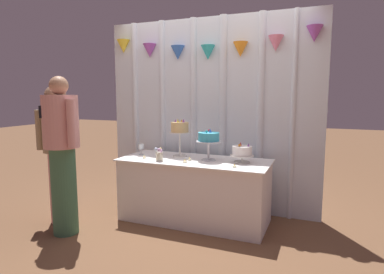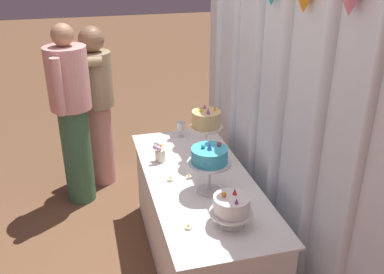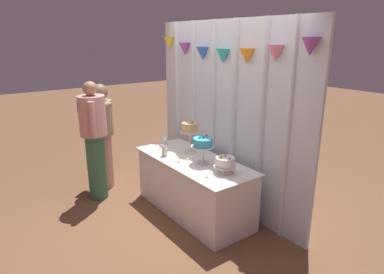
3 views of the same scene
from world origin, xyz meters
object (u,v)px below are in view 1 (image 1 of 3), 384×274
(cake_table, at_px, (194,190))
(cake_display_center, at_px, (209,139))
(tealight_far_left, at_px, (144,158))
(guest_girl_blue_dress, at_px, (58,147))
(wine_glass, at_px, (141,147))
(tealight_far_right, at_px, (234,166))
(tealight_near_right, at_px, (190,159))
(tealight_near_left, at_px, (185,162))
(flower_vase, at_px, (159,155))
(cake_display_rightmost, at_px, (242,152))
(guest_man_dark_suit, at_px, (62,150))
(cake_display_leftmost, at_px, (180,129))

(cake_table, height_order, cake_display_center, cake_display_center)
(cake_table, xyz_separation_m, tealight_far_left, (-0.57, -0.16, 0.37))
(guest_girl_blue_dress, bearing_deg, wine_glass, 43.40)
(wine_glass, relative_size, tealight_far_right, 3.14)
(cake_table, bearing_deg, tealight_near_right, -113.28)
(tealight_near_left, bearing_deg, flower_vase, -176.73)
(cake_display_rightmost, relative_size, tealight_far_right, 5.94)
(tealight_far_right, relative_size, guest_girl_blue_dress, 0.03)
(cake_display_center, relative_size, guest_man_dark_suit, 0.22)
(tealight_far_right, bearing_deg, cake_display_center, 147.37)
(cake_display_center, xyz_separation_m, flower_vase, (-0.51, -0.24, -0.18))
(cake_display_leftmost, height_order, guest_man_dark_suit, guest_man_dark_suit)
(cake_display_leftmost, relative_size, tealight_near_left, 10.42)
(flower_vase, relative_size, guest_man_dark_suit, 0.09)
(tealight_near_left, bearing_deg, guest_man_dark_suit, -149.85)
(cake_table, distance_m, guest_girl_blue_dress, 1.64)
(tealight_near_left, relative_size, guest_man_dark_suit, 0.03)
(tealight_near_left, height_order, guest_man_dark_suit, guest_man_dark_suit)
(cake_display_center, bearing_deg, tealight_far_left, -166.69)
(cake_display_leftmost, height_order, flower_vase, cake_display_leftmost)
(guest_man_dark_suit, bearing_deg, flower_vase, 38.01)
(flower_vase, bearing_deg, tealight_near_left, 3.27)
(tealight_far_right, height_order, guest_man_dark_suit, guest_man_dark_suit)
(cake_display_center, distance_m, tealight_far_right, 0.50)
(cake_display_center, height_order, tealight_near_right, cake_display_center)
(flower_vase, height_order, guest_man_dark_suit, guest_man_dark_suit)
(cake_display_leftmost, bearing_deg, cake_table, -25.59)
(cake_display_center, xyz_separation_m, guest_man_dark_suit, (-1.31, -0.87, -0.08))
(tealight_far_right, distance_m, guest_girl_blue_dress, 2.01)
(cake_table, relative_size, wine_glass, 12.52)
(cake_display_rightmost, bearing_deg, guest_man_dark_suit, -152.28)
(cake_display_rightmost, distance_m, guest_man_dark_suit, 1.92)
(tealight_near_right, xyz_separation_m, guest_girl_blue_dress, (-1.40, -0.55, 0.14))
(cake_display_center, relative_size, cake_display_rightmost, 1.42)
(cake_display_center, xyz_separation_m, tealight_far_right, (0.37, -0.23, -0.24))
(tealight_far_left, relative_size, tealight_far_right, 0.94)
(flower_vase, height_order, tealight_far_left, flower_vase)
(cake_display_center, distance_m, flower_vase, 0.59)
(tealight_far_right, bearing_deg, guest_girl_blue_dress, -168.30)
(wine_glass, distance_m, flower_vase, 0.47)
(wine_glass, bearing_deg, tealight_near_left, -18.98)
(cake_display_leftmost, xyz_separation_m, tealight_near_right, (0.20, -0.18, -0.32))
(cake_display_center, xyz_separation_m, tealight_near_left, (-0.20, -0.22, -0.24))
(cake_display_leftmost, bearing_deg, tealight_far_left, -141.29)
(cake_table, bearing_deg, guest_man_dark_suit, -143.37)
(cake_display_center, bearing_deg, guest_girl_blue_dress, -158.15)
(tealight_far_left, xyz_separation_m, guest_girl_blue_dress, (-0.86, -0.47, 0.14))
(tealight_far_left, xyz_separation_m, tealight_near_left, (0.54, -0.05, 0.00))
(tealight_far_left, distance_m, guest_man_dark_suit, 0.91)
(cake_display_leftmost, xyz_separation_m, flower_vase, (-0.11, -0.33, -0.26))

